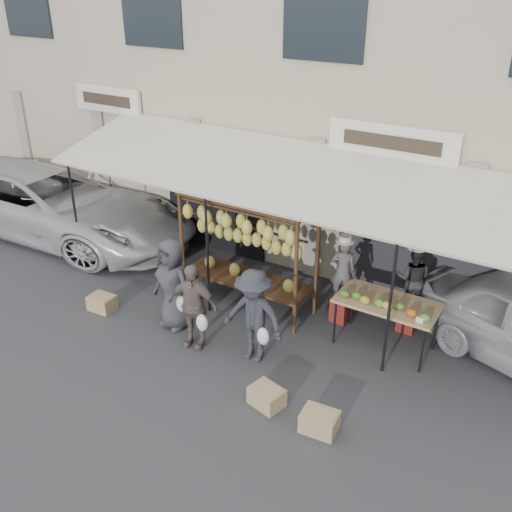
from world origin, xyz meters
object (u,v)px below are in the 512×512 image
at_px(banana_rack, 246,232).
at_px(customer_mid, 193,306).
at_px(vendor_left, 343,271).
at_px(customer_left, 173,284).
at_px(crate_near_b, 319,422).
at_px(crate_far, 102,303).
at_px(customer_right, 253,316).
at_px(vendor_right, 413,278).
at_px(produce_table, 386,304).
at_px(van, 41,186).
at_px(crate_near_a, 267,397).

bearing_deg(banana_rack, customer_mid, -91.83).
bearing_deg(vendor_left, customer_left, 16.19).
relative_size(crate_near_b, crate_far, 1.05).
bearing_deg(crate_near_b, customer_right, 151.39).
bearing_deg(vendor_right, banana_rack, 5.36).
distance_m(customer_mid, crate_far, 2.31).
distance_m(vendor_left, customer_right, 2.00).
bearing_deg(customer_right, produce_table, 37.32).
distance_m(crate_near_b, van, 9.38).
bearing_deg(van, customer_right, -106.69).
xyz_separation_m(produce_table, customer_left, (-3.48, -1.36, -0.01)).
bearing_deg(customer_mid, customer_left, 145.45).
bearing_deg(crate_near_b, crate_far, 172.25).
height_order(vendor_left, crate_near_b, vendor_left).
distance_m(vendor_left, crate_far, 4.63).
bearing_deg(crate_near_a, crate_far, 171.32).
xyz_separation_m(customer_left, crate_near_a, (2.55, -0.95, -0.72)).
distance_m(customer_mid, crate_near_a, 2.09).
bearing_deg(vendor_right, customer_right, 38.54).
bearing_deg(vendor_right, crate_near_b, 75.62).
xyz_separation_m(vendor_right, crate_near_a, (-1.11, -3.08, -0.92)).
xyz_separation_m(crate_near_b, crate_far, (-5.00, 0.68, -0.01)).
xyz_separation_m(customer_right, van, (-7.24, 1.73, 0.34)).
xyz_separation_m(produce_table, customer_right, (-1.72, -1.44, -0.05)).
distance_m(vendor_right, van, 9.16).
height_order(produce_table, crate_near_a, produce_table).
distance_m(produce_table, crate_near_a, 2.60).
distance_m(banana_rack, van, 6.23).
relative_size(customer_mid, crate_near_a, 3.17).
distance_m(customer_left, crate_far, 1.73).
bearing_deg(vendor_right, van, -7.66).
bearing_deg(van, crate_far, -119.89).
height_order(customer_mid, crate_far, customer_mid).
bearing_deg(crate_far, customer_left, 12.03).
bearing_deg(customer_right, van, 164.07).
distance_m(customer_mid, van, 6.46).
bearing_deg(produce_table, van, 178.16).
xyz_separation_m(crate_near_a, crate_near_b, (0.91, -0.06, 0.00)).
height_order(customer_right, crate_near_a, customer_right).
bearing_deg(customer_right, customer_left, 174.80).
relative_size(customer_mid, crate_far, 3.24).
relative_size(produce_table, crate_near_b, 3.34).
xyz_separation_m(vendor_left, crate_near_a, (0.06, -2.72, -0.90)).
distance_m(produce_table, vendor_left, 1.09).
relative_size(vendor_right, crate_near_b, 2.45).
bearing_deg(banana_rack, crate_near_a, -50.77).
bearing_deg(vendor_left, crate_far, 8.27).
height_order(banana_rack, customer_right, banana_rack).
relative_size(banana_rack, customer_right, 1.56).
bearing_deg(banana_rack, crate_far, -144.62).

